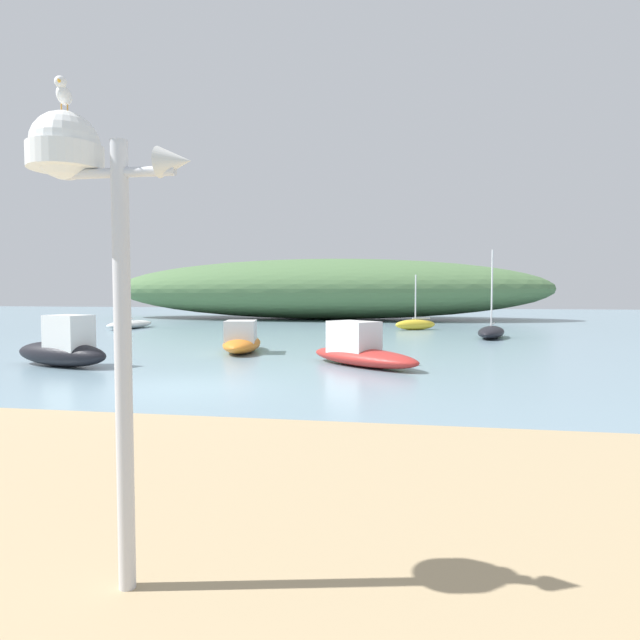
% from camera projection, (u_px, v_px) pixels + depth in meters
% --- Properties ---
extents(ground_plane, '(120.00, 120.00, 0.00)m').
position_uv_depth(ground_plane, '(182.00, 388.00, 13.07)').
color(ground_plane, '#7A99A8').
extents(distant_hill, '(36.29, 11.14, 4.92)m').
position_uv_depth(distant_hill, '(324.00, 289.00, 45.02)').
color(distant_hill, '#517547').
rests_on(distant_hill, ground).
extents(mast_structure, '(1.19, 0.51, 3.38)m').
position_uv_depth(mast_structure, '(85.00, 198.00, 3.82)').
color(mast_structure, silver).
rests_on(mast_structure, beach_sand).
extents(seagull_on_radar, '(0.17, 0.28, 0.21)m').
position_uv_depth(seagull_on_radar, '(64.00, 93.00, 3.79)').
color(seagull_on_radar, orange).
rests_on(seagull_on_radar, mast_structure).
extents(sailboat_west_reach, '(2.01, 3.76, 4.32)m').
position_uv_depth(sailboat_west_reach, '(491.00, 332.00, 26.77)').
color(sailboat_west_reach, black).
rests_on(sailboat_west_reach, ground).
extents(motorboat_east_reach, '(3.91, 2.22, 1.59)m').
position_uv_depth(motorboat_east_reach, '(63.00, 348.00, 16.79)').
color(motorboat_east_reach, black).
rests_on(motorboat_east_reach, ground).
extents(motorboat_outer_mooring, '(4.13, 3.76, 1.37)m').
position_uv_depth(motorboat_outer_mooring, '(360.00, 350.00, 16.98)').
color(motorboat_outer_mooring, '#B72D28').
rests_on(motorboat_outer_mooring, ground).
extents(motorboat_far_left, '(2.07, 3.95, 1.22)m').
position_uv_depth(motorboat_far_left, '(242.00, 341.00, 20.63)').
color(motorboat_far_left, orange).
rests_on(motorboat_far_left, ground).
extents(sailboat_mid_channel, '(2.58, 1.68, 3.27)m').
position_uv_depth(sailboat_mid_channel, '(415.00, 324.00, 32.34)').
color(sailboat_mid_channel, gold).
rests_on(sailboat_mid_channel, ground).
extents(sailboat_centre_water, '(1.96, 4.10, 4.93)m').
position_uv_depth(sailboat_centre_water, '(130.00, 324.00, 33.64)').
color(sailboat_centre_water, white).
rests_on(sailboat_centre_water, ground).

